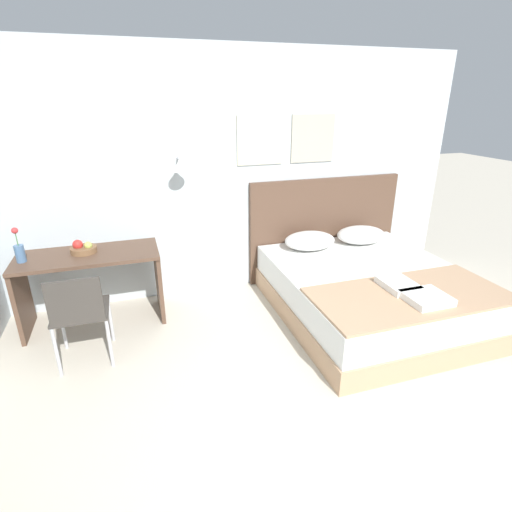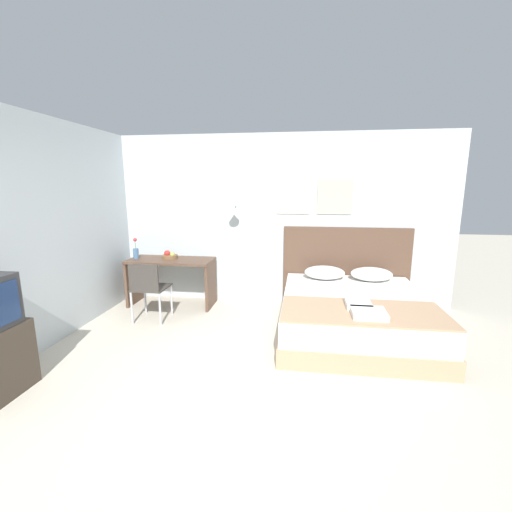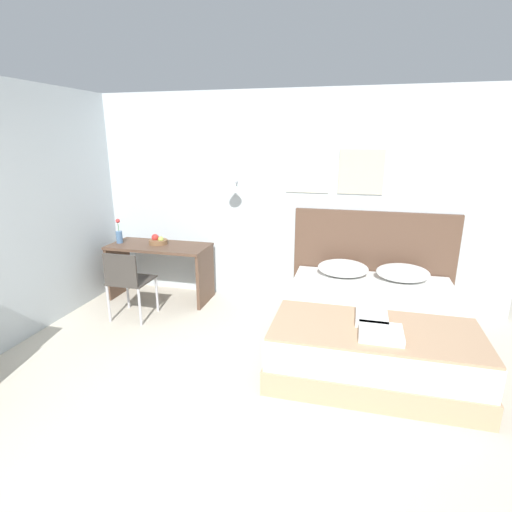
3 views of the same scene
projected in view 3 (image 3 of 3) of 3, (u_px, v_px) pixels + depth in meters
ground_plane at (188, 466)px, 2.64m from camera, size 24.00×24.00×0.00m
wall_back at (280, 200)px, 5.07m from camera, size 5.60×0.31×2.65m
bed at (371, 326)px, 4.05m from camera, size 1.81×2.09×0.50m
headboard at (372, 261)px, 4.94m from camera, size 1.93×0.06×1.24m
pillow_left at (343, 268)px, 4.74m from camera, size 0.59×0.45×0.19m
pillow_right at (403, 273)px, 4.58m from camera, size 0.59×0.45×0.19m
throw_blanket at (375, 329)px, 3.41m from camera, size 1.76×0.84×0.02m
folded_towel_near_foot at (372, 317)px, 3.54m from camera, size 0.27×0.36×0.06m
folded_towel_mid_bed at (381, 333)px, 3.25m from camera, size 0.35×0.32×0.06m
desk at (160, 261)px, 5.28m from camera, size 1.31×0.59×0.74m
desk_chair at (127, 279)px, 4.63m from camera, size 0.45×0.45×0.84m
fruit_bowl at (158, 241)px, 5.26m from camera, size 0.24×0.24×0.13m
flower_vase at (119, 235)px, 5.29m from camera, size 0.08×0.08×0.33m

